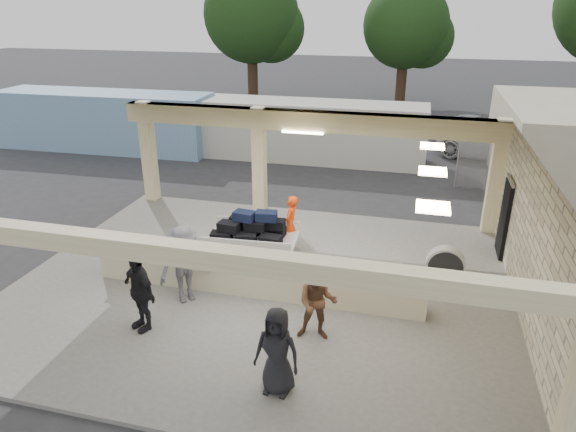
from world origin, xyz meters
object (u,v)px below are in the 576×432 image
(baggage_handler, at_px, (291,224))
(car_dark, at_px, (474,133))
(drum_fan, at_px, (445,265))
(passenger_d, at_px, (277,351))
(passenger_a, at_px, (317,302))
(passenger_c, at_px, (184,264))
(baggage_counter, at_px, (255,275))
(passenger_b, at_px, (139,291))
(container_blue, at_px, (105,121))
(car_white_a, at_px, (503,143))
(luggage_cart, at_px, (251,234))
(container_white, at_px, (293,130))

(baggage_handler, bearing_deg, car_dark, 161.56)
(drum_fan, height_order, car_dark, car_dark)
(baggage_handler, bearing_deg, passenger_d, 16.83)
(passenger_a, height_order, car_dark, passenger_a)
(baggage_handler, xyz_separation_m, passenger_c, (-1.72, -3.18, 0.13))
(baggage_counter, xyz_separation_m, passenger_a, (1.79, -1.37, 0.37))
(drum_fan, relative_size, car_dark, 0.24)
(drum_fan, relative_size, passenger_b, 0.57)
(drum_fan, distance_m, container_blue, 18.36)
(baggage_handler, bearing_deg, baggage_counter, -1.01)
(passenger_b, height_order, passenger_c, passenger_c)
(drum_fan, relative_size, car_white_a, 0.19)
(luggage_cart, distance_m, passenger_d, 5.19)
(luggage_cart, bearing_deg, baggage_counter, -73.52)
(drum_fan, relative_size, container_white, 0.09)
(baggage_handler, height_order, passenger_b, passenger_b)
(baggage_counter, height_order, luggage_cart, luggage_cart)
(car_white_a, distance_m, container_blue, 18.51)
(luggage_cart, height_order, passenger_c, passenger_c)
(container_white, bearing_deg, passenger_b, -89.73)
(drum_fan, xyz_separation_m, car_dark, (1.67, 14.28, 0.06))
(baggage_handler, distance_m, container_blue, 14.40)
(passenger_a, xyz_separation_m, passenger_b, (-3.69, -0.58, 0.05))
(passenger_d, bearing_deg, baggage_counter, 119.62)
(baggage_counter, bearing_deg, container_white, 99.67)
(luggage_cart, distance_m, passenger_a, 3.89)
(car_white_a, distance_m, container_white, 9.43)
(baggage_counter, distance_m, container_white, 12.14)
(passenger_a, distance_m, container_white, 13.86)
(luggage_cart, bearing_deg, passenger_d, -70.96)
(car_white_a, bearing_deg, baggage_handler, 167.89)
(car_dark, distance_m, container_white, 8.98)
(passenger_d, relative_size, container_blue, 0.16)
(drum_fan, distance_m, passenger_d, 5.48)
(luggage_cart, xyz_separation_m, passenger_b, (-1.26, -3.62, 0.15))
(car_white_a, bearing_deg, passenger_d, -179.70)
(car_dark, bearing_deg, passenger_c, -171.74)
(passenger_a, distance_m, car_dark, 17.68)
(container_blue, bearing_deg, container_white, 3.05)
(passenger_d, distance_m, container_blue, 19.07)
(passenger_d, relative_size, container_white, 0.14)
(luggage_cart, relative_size, car_dark, 0.58)
(passenger_b, height_order, passenger_d, passenger_b)
(baggage_counter, distance_m, passenger_c, 1.68)
(passenger_c, bearing_deg, drum_fan, -26.24)
(luggage_cart, height_order, car_white_a, car_white_a)
(car_white_a, height_order, container_blue, container_blue)
(baggage_handler, relative_size, passenger_c, 0.86)
(luggage_cart, relative_size, drum_fan, 2.40)
(luggage_cart, relative_size, passenger_d, 1.47)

